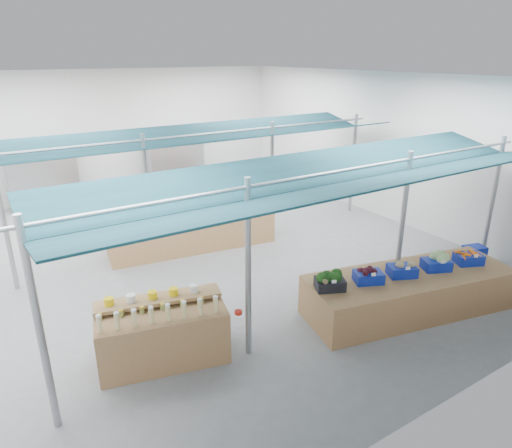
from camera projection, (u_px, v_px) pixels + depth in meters
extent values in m
plane|color=slate|center=(199.00, 255.00, 11.28)|extent=(13.00, 13.00, 0.00)
plane|color=silver|center=(190.00, 77.00, 9.80)|extent=(13.00, 13.00, 0.00)
plane|color=silver|center=(114.00, 133.00, 15.68)|extent=(12.00, 0.00, 12.00)
plane|color=silver|center=(379.00, 145.00, 13.55)|extent=(0.00, 13.00, 13.00)
cylinder|color=gray|center=(40.00, 329.00, 5.59)|extent=(0.10, 0.10, 3.00)
cylinder|color=gray|center=(4.00, 222.00, 9.15)|extent=(0.10, 0.10, 3.00)
cylinder|color=gray|center=(248.00, 271.00, 7.09)|extent=(0.10, 0.10, 3.00)
cylinder|color=gray|center=(148.00, 198.00, 10.65)|extent=(0.10, 0.10, 3.00)
cylinder|color=gray|center=(402.00, 228.00, 8.84)|extent=(0.10, 0.10, 3.00)
cylinder|color=gray|center=(272.00, 178.00, 12.40)|extent=(0.10, 0.10, 3.00)
cylinder|color=gray|center=(492.00, 202.00, 10.35)|extent=(0.10, 0.10, 3.00)
cylinder|color=gray|center=(353.00, 164.00, 13.90)|extent=(0.10, 0.10, 3.00)
cylinder|color=gray|center=(338.00, 172.00, 7.49)|extent=(10.00, 0.06, 0.06)
cylinder|color=gray|center=(213.00, 133.00, 11.05)|extent=(10.00, 0.06, 0.06)
cube|color=black|center=(367.00, 185.00, 7.00)|extent=(9.50, 1.28, 0.30)
cube|color=black|center=(313.00, 168.00, 8.03)|extent=(9.50, 1.28, 0.30)
cube|color=black|center=(226.00, 140.00, 10.56)|extent=(9.50, 1.28, 0.30)
cube|color=black|center=(201.00, 133.00, 11.59)|extent=(9.50, 1.28, 0.30)
cube|color=#B23F33|center=(43.00, 177.00, 14.42)|extent=(2.00, 0.50, 2.00)
cube|color=#B23F33|center=(176.00, 160.00, 16.68)|extent=(2.00, 0.50, 2.00)
cube|color=brown|center=(163.00, 336.00, 7.27)|extent=(2.16, 1.35, 0.89)
cube|color=#997247|center=(158.00, 299.00, 7.33)|extent=(2.04, 0.86, 0.06)
cube|color=brown|center=(409.00, 292.00, 8.72)|extent=(4.22, 2.17, 0.78)
cube|color=brown|center=(193.00, 231.00, 11.53)|extent=(4.25, 1.55, 0.89)
cube|color=brown|center=(173.00, 196.00, 14.37)|extent=(5.18, 1.71, 0.92)
cube|color=navy|center=(473.00, 258.00, 10.45)|extent=(0.54, 0.44, 0.56)
imported|color=#1A75A9|center=(131.00, 213.00, 11.66)|extent=(0.66, 0.48, 1.66)
imported|color=#A42614|center=(195.00, 202.00, 12.56)|extent=(0.89, 0.73, 1.66)
cube|color=black|center=(330.00, 284.00, 7.99)|extent=(0.60, 0.53, 0.20)
cube|color=white|center=(334.00, 282.00, 7.73)|extent=(0.08, 0.04, 0.06)
cube|color=navy|center=(368.00, 277.00, 8.24)|extent=(0.60, 0.53, 0.20)
cube|color=white|center=(374.00, 274.00, 7.98)|extent=(0.08, 0.04, 0.06)
cube|color=navy|center=(402.00, 271.00, 8.47)|extent=(0.60, 0.53, 0.20)
cube|color=white|center=(408.00, 268.00, 8.21)|extent=(0.08, 0.04, 0.06)
cube|color=navy|center=(436.00, 265.00, 8.72)|extent=(0.60, 0.53, 0.20)
cube|color=white|center=(443.00, 262.00, 8.46)|extent=(0.08, 0.04, 0.06)
cube|color=navy|center=(468.00, 259.00, 8.97)|extent=(0.60, 0.53, 0.20)
cube|color=white|center=(476.00, 256.00, 8.71)|extent=(0.08, 0.04, 0.06)
sphere|color=brown|center=(325.00, 282.00, 7.77)|extent=(0.09, 0.09, 0.09)
sphere|color=brown|center=(324.00, 281.00, 7.71)|extent=(0.06, 0.06, 0.06)
cylinder|color=#AC170B|center=(238.00, 312.00, 6.70)|extent=(0.12, 0.12, 0.05)
cube|color=white|center=(241.00, 327.00, 6.73)|extent=(0.10, 0.01, 0.07)
cube|color=#997247|center=(153.00, 217.00, 10.86)|extent=(2.01, 1.17, 0.26)
cube|color=#997247|center=(225.00, 207.00, 11.57)|extent=(1.63, 1.07, 0.26)
cylinder|color=#8C6019|center=(262.00, 202.00, 11.97)|extent=(0.14, 0.14, 0.22)
cone|color=#26661E|center=(262.00, 195.00, 11.91)|extent=(0.12, 0.12, 0.18)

